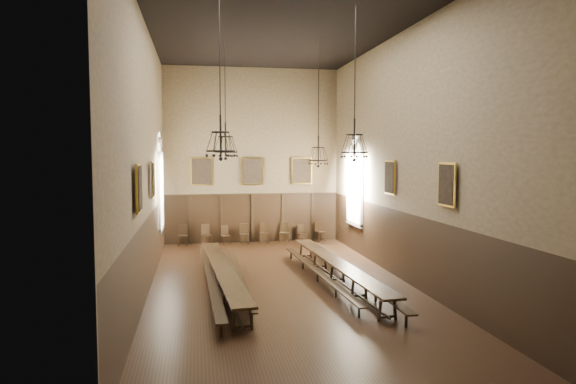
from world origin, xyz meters
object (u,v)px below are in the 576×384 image
object	(u,v)px
chair_6	(302,237)
chandelier_front_right	(354,142)
bench_left_inner	(239,278)
bench_right_inner	(318,275)
chair_7	(320,235)
chandelier_back_right	(318,152)
table_left	(223,278)
bench_left_outer	(210,279)
chandelier_front_left	(221,140)
chair_0	(183,239)
chandelier_back_left	(226,145)
chair_3	(244,238)
chair_4	(264,237)
table_right	(337,272)
bench_right_outer	(353,274)
chair_2	(226,239)
chair_1	(207,238)
chair_5	(284,236)

from	to	relation	value
chair_6	chandelier_front_right	bearing A→B (deg)	-113.04
bench_left_inner	bench_right_inner	xyz separation A→B (m)	(2.82, -0.06, -0.00)
chair_7	chandelier_front_right	world-z (taller)	chandelier_front_right
chair_7	chandelier_back_right	distance (m)	8.03
table_left	bench_left_outer	distance (m)	0.49
bench_left_inner	chandelier_front_left	bearing A→B (deg)	-103.29
chair_0	chandelier_back_left	world-z (taller)	chandelier_back_left
chair_3	chair_6	bearing A→B (deg)	-1.84
chair_3	chair_4	xyz separation A→B (m)	(1.02, 0.01, 0.01)
chair_4	chair_6	distance (m)	1.99
table_right	chair_6	world-z (taller)	chair_6
bench_right_outer	chair_4	bearing A→B (deg)	103.36
chandelier_back_left	chandelier_front_left	size ratio (longest dim) A/B	1.01
chair_7	table_left	bearing A→B (deg)	-141.06
table_left	chair_0	bearing A→B (deg)	100.20
chandelier_back_right	chair_2	bearing A→B (deg)	116.51
chair_1	chair_7	distance (m)	5.91
chandelier_back_left	table_right	bearing A→B (deg)	-34.03
chair_7	chandelier_front_left	xyz separation A→B (m)	(-5.72, -11.48, 4.67)
table_left	bench_right_inner	distance (m)	3.41
chair_2	bench_right_outer	bearing A→B (deg)	-83.41
table_right	bench_left_outer	distance (m)	4.49
chair_0	chair_4	xyz separation A→B (m)	(4.12, 0.03, -0.00)
bench_left_inner	chair_3	xyz separation A→B (m)	(0.97, 8.27, 0.05)
chair_1	chair_3	world-z (taller)	chair_1
bench_left_outer	chair_0	distance (m)	8.46
bench_left_inner	table_right	bearing A→B (deg)	-4.46
table_right	chair_4	size ratio (longest dim) A/B	9.35
bench_left_outer	chair_7	world-z (taller)	chair_7
table_right	chair_2	world-z (taller)	chair_2
bench_right_inner	chandelier_back_left	bearing A→B (deg)	143.00
chandelier_front_left	chandelier_front_right	xyz separation A→B (m)	(4.02, 0.35, -0.04)
chair_6	chair_4	bearing A→B (deg)	160.31
chair_5	chandelier_back_right	bearing A→B (deg)	-68.14
table_right	chandelier_back_right	distance (m)	4.77
chair_4	bench_right_outer	bearing A→B (deg)	-61.92
table_right	chandelier_front_right	size ratio (longest dim) A/B	2.14
chair_1	chandelier_back_right	world-z (taller)	chandelier_back_right
chair_1	chandelier_front_left	world-z (taller)	chandelier_front_left
chair_2	bench_right_inner	bearing A→B (deg)	-89.83
chair_1	chandelier_back_right	size ratio (longest dim) A/B	0.21
bench_right_inner	chair_3	bearing A→B (deg)	102.52
table_right	chair_7	world-z (taller)	chair_7
chair_3	table_left	bearing A→B (deg)	-102.01
bench_left_inner	chair_1	bearing A→B (deg)	96.48
chair_0	chandelier_front_left	size ratio (longest dim) A/B	0.23
bench_left_outer	chandelier_back_right	distance (m)	6.41
table_right	chandelier_back_right	size ratio (longest dim) A/B	2.01
bench_left_inner	bench_right_outer	world-z (taller)	bench_right_outer
bench_right_outer	chandelier_back_left	size ratio (longest dim) A/B	2.33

